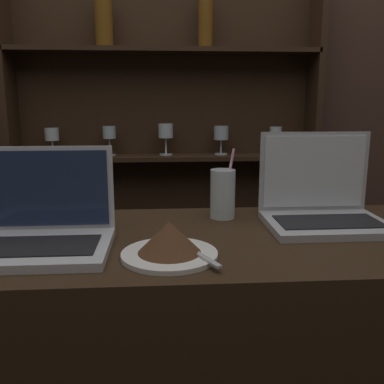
{
  "coord_description": "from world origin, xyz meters",
  "views": [
    {
      "loc": [
        -0.05,
        -0.68,
        1.31
      ],
      "look_at": [
        0.02,
        0.29,
        1.1
      ],
      "focal_mm": 40.0,
      "sensor_mm": 36.0,
      "label": 1
    }
  ],
  "objects_px": {
    "cake_plate": "(169,242)",
    "water_glass": "(223,194)",
    "laptop_near": "(38,227)",
    "laptop_far": "(322,204)"
  },
  "relations": [
    {
      "from": "water_glass",
      "to": "laptop_near",
      "type": "bearing_deg",
      "value": -154.19
    },
    {
      "from": "laptop_far",
      "to": "water_glass",
      "type": "distance_m",
      "value": 0.25
    },
    {
      "from": "laptop_far",
      "to": "cake_plate",
      "type": "relative_size",
      "value": 1.5
    },
    {
      "from": "cake_plate",
      "to": "water_glass",
      "type": "relative_size",
      "value": 1.05
    },
    {
      "from": "laptop_near",
      "to": "water_glass",
      "type": "bearing_deg",
      "value": 25.81
    },
    {
      "from": "laptop_near",
      "to": "cake_plate",
      "type": "xyz_separation_m",
      "value": [
        0.28,
        -0.08,
        -0.01
      ]
    },
    {
      "from": "laptop_far",
      "to": "cake_plate",
      "type": "height_order",
      "value": "laptop_far"
    },
    {
      "from": "laptop_far",
      "to": "water_glass",
      "type": "bearing_deg",
      "value": 163.3
    },
    {
      "from": "laptop_far",
      "to": "cake_plate",
      "type": "distance_m",
      "value": 0.45
    },
    {
      "from": "cake_plate",
      "to": "laptop_far",
      "type": "bearing_deg",
      "value": 28.45
    }
  ]
}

